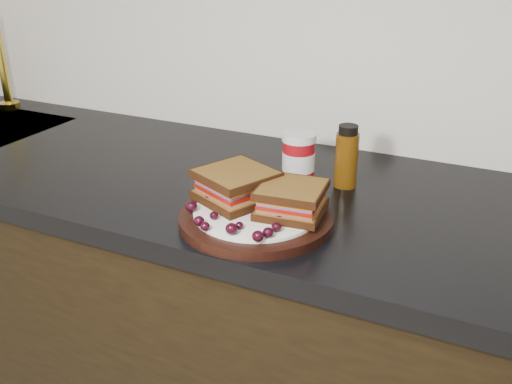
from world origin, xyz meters
TOP-DOWN VIEW (x-y plane):
  - base_cabinets at (0.00, 1.70)m, footprint 3.96×0.58m
  - countertop at (0.00, 1.70)m, footprint 3.98×0.60m
  - faucet at (-1.05, 1.90)m, footprint 0.06×0.22m
  - plate at (-0.06, 1.54)m, footprint 0.28×0.28m
  - sandwich_left at (-0.11, 1.57)m, footprint 0.17×0.17m
  - sandwich_right at (0.00, 1.56)m, footprint 0.13×0.13m
  - grape_0 at (-0.16, 1.49)m, footprint 0.02×0.02m
  - grape_1 at (-0.11, 1.48)m, footprint 0.02×0.02m
  - grape_2 at (-0.12, 1.45)m, footprint 0.02×0.02m
  - grape_3 at (-0.10, 1.44)m, footprint 0.02×0.02m
  - grape_4 at (-0.06, 1.45)m, footprint 0.02×0.02m
  - grape_5 at (-0.05, 1.47)m, footprint 0.01×0.01m
  - grape_6 at (-0.01, 1.44)m, footprint 0.02×0.02m
  - grape_7 at (0.00, 1.46)m, footprint 0.02×0.02m
  - grape_8 at (0.01, 1.49)m, footprint 0.02×0.02m
  - grape_9 at (0.00, 1.52)m, footprint 0.02×0.02m
  - grape_10 at (0.02, 1.55)m, footprint 0.02×0.02m
  - grape_11 at (0.01, 1.57)m, footprint 0.02×0.02m
  - grape_12 at (0.00, 1.58)m, footprint 0.02×0.02m
  - grape_13 at (-0.12, 1.61)m, footprint 0.02×0.02m
  - grape_14 at (-0.13, 1.57)m, footprint 0.02×0.02m
  - grape_15 at (-0.12, 1.55)m, footprint 0.02×0.02m
  - grape_16 at (-0.15, 1.53)m, footprint 0.02×0.02m
  - grape_17 at (-0.11, 1.58)m, footprint 0.02×0.02m
  - grape_18 at (-0.13, 1.58)m, footprint 0.02×0.02m
  - grape_19 at (-0.13, 1.56)m, footprint 0.02×0.02m
  - condiment_jar at (-0.06, 1.76)m, footprint 0.08×0.08m
  - oil_bottle at (0.04, 1.77)m, footprint 0.05×0.05m

SIDE VIEW (x-z plane):
  - base_cabinets at x=0.00m, z-range 0.00..0.86m
  - countertop at x=0.00m, z-range 0.86..0.90m
  - plate at x=-0.06m, z-range 0.90..0.92m
  - grape_5 at x=-0.05m, z-range 0.92..0.94m
  - grape_1 at x=-0.11m, z-range 0.92..0.94m
  - grape_14 at x=-0.13m, z-range 0.92..0.94m
  - grape_11 at x=0.01m, z-range 0.92..0.94m
  - grape_15 at x=-0.12m, z-range 0.92..0.94m
  - grape_3 at x=-0.10m, z-range 0.92..0.94m
  - grape_8 at x=0.01m, z-range 0.92..0.94m
  - grape_12 at x=0.00m, z-range 0.92..0.94m
  - grape_19 at x=-0.13m, z-range 0.92..0.94m
  - grape_10 at x=0.02m, z-range 0.92..0.94m
  - grape_7 at x=0.00m, z-range 0.92..0.94m
  - grape_2 at x=-0.12m, z-range 0.92..0.94m
  - grape_9 at x=0.00m, z-range 0.92..0.94m
  - grape_6 at x=-0.01m, z-range 0.92..0.94m
  - grape_13 at x=-0.12m, z-range 0.92..0.94m
  - grape_17 at x=-0.11m, z-range 0.92..0.94m
  - grape_16 at x=-0.15m, z-range 0.92..0.94m
  - grape_4 at x=-0.06m, z-range 0.92..0.94m
  - grape_0 at x=-0.16m, z-range 0.92..0.94m
  - grape_18 at x=-0.13m, z-range 0.92..0.94m
  - sandwich_right at x=0.00m, z-range 0.92..0.98m
  - condiment_jar at x=-0.06m, z-range 0.90..1.00m
  - sandwich_left at x=-0.11m, z-range 0.92..0.98m
  - oil_bottle at x=0.04m, z-range 0.90..1.03m
  - faucet at x=-1.05m, z-range 0.90..1.18m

